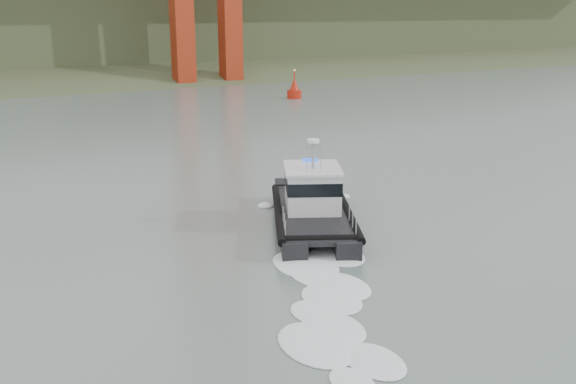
% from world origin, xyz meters
% --- Properties ---
extents(ground, '(400.00, 400.00, 0.00)m').
position_xyz_m(ground, '(0.00, 0.00, 0.00)').
color(ground, slate).
rests_on(ground, ground).
extents(headlands, '(500.00, 105.36, 27.12)m').
position_xyz_m(headlands, '(0.00, 125.50, 7.05)').
color(headlands, '#394527').
rests_on(headlands, ground).
extents(patrol_boat, '(7.90, 11.04, 5.06)m').
position_xyz_m(patrol_boat, '(1.19, 6.90, 1.27)').
color(patrol_boat, black).
rests_on(patrol_boat, ground).
extents(nav_buoy, '(1.96, 1.96, 4.09)m').
position_xyz_m(nav_buoy, '(25.82, 53.50, 1.08)').
color(nav_buoy, '#A51B0B').
rests_on(nav_buoy, ground).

